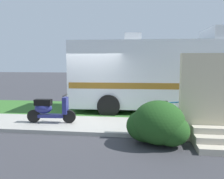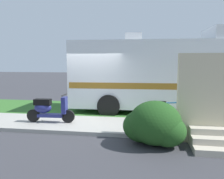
# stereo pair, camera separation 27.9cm
# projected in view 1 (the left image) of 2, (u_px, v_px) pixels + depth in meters

# --- Properties ---
(ground_plane) EXTENTS (80.00, 80.00, 0.00)m
(ground_plane) POSITION_uv_depth(u_px,v_px,m) (89.00, 118.00, 9.07)
(ground_plane) COLOR #38383D
(sidewalk) EXTENTS (24.00, 2.00, 0.12)m
(sidewalk) POSITION_uv_depth(u_px,v_px,m) (81.00, 125.00, 7.88)
(sidewalk) COLOR #9E9B93
(sidewalk) RESTS_ON ground
(grass_strip) EXTENTS (24.00, 3.40, 0.08)m
(grass_strip) POSITION_uv_depth(u_px,v_px,m) (96.00, 109.00, 10.54)
(grass_strip) COLOR #336628
(grass_strip) RESTS_ON ground
(motorhome_rv) EXTENTS (7.48, 2.68, 3.53)m
(motorhome_rv) POSITION_uv_depth(u_px,v_px,m) (161.00, 74.00, 9.96)
(motorhome_rv) COLOR silver
(motorhome_rv) RESTS_ON ground
(scooter) EXTENTS (1.67, 0.50, 0.97)m
(scooter) POSITION_uv_depth(u_px,v_px,m) (49.00, 109.00, 7.85)
(scooter) COLOR black
(scooter) RESTS_ON ground
(bicycle) EXTENTS (1.73, 0.52, 0.91)m
(bicycle) POSITION_uv_depth(u_px,v_px,m) (170.00, 116.00, 7.16)
(bicycle) COLOR black
(bicycle) RESTS_ON ground
(pickup_truck_near) EXTENTS (5.64, 2.41, 1.84)m
(pickup_truck_near) POSITION_uv_depth(u_px,v_px,m) (195.00, 82.00, 13.99)
(pickup_truck_near) COLOR silver
(pickup_truck_near) RESTS_ON ground
(porch_steps) EXTENTS (2.00, 1.26, 2.40)m
(porch_steps) POSITION_uv_depth(u_px,v_px,m) (219.00, 107.00, 6.18)
(porch_steps) COLOR #BCB29E
(porch_steps) RESTS_ON ground
(bush_by_porch) EXTENTS (1.62, 1.22, 1.15)m
(bush_by_porch) POSITION_uv_depth(u_px,v_px,m) (158.00, 125.00, 6.05)
(bush_by_porch) COLOR #1E4719
(bush_by_porch) RESTS_ON ground
(bottle_green) EXTENTS (0.07, 0.07, 0.23)m
(bottle_green) POSITION_uv_depth(u_px,v_px,m) (189.00, 127.00, 6.99)
(bottle_green) COLOR brown
(bottle_green) RESTS_ON ground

